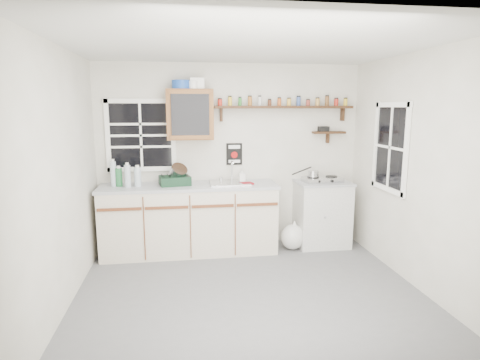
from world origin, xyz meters
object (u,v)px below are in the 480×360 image
spice_shelf (284,106)px  dish_rack (176,178)px  upper_cabinet (190,115)px  hotplate (322,179)px  right_cabinet (322,213)px  main_cabinet (190,219)px

spice_shelf → dish_rack: (-1.48, -0.19, -0.92)m
upper_cabinet → hotplate: (1.78, -0.14, -0.88)m
right_cabinet → dish_rack: bearing=-180.0°
upper_cabinet → hotplate: upper_cabinet is taller
upper_cabinet → dish_rack: bearing=-149.4°
right_cabinet → hotplate: hotplate is taller
dish_rack → hotplate: (1.98, -0.02, -0.07)m
main_cabinet → spice_shelf: bearing=9.2°
right_cabinet → upper_cabinet: bearing=176.2°
main_cabinet → dish_rack: (-0.17, 0.02, 0.55)m
upper_cabinet → spice_shelf: upper_cabinet is taller
spice_shelf → main_cabinet: bearing=-170.8°
right_cabinet → upper_cabinet: upper_cabinet is taller
main_cabinet → right_cabinet: 1.84m
upper_cabinet → hotplate: bearing=-4.4°
main_cabinet → right_cabinet: size_ratio=2.54×
upper_cabinet → hotplate: 1.99m
right_cabinet → hotplate: bearing=-134.2°
dish_rack → hotplate: bearing=-10.9°
upper_cabinet → spice_shelf: (1.28, 0.07, 0.11)m
upper_cabinet → dish_rack: size_ratio=1.51×
spice_shelf → dish_rack: size_ratio=4.43×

